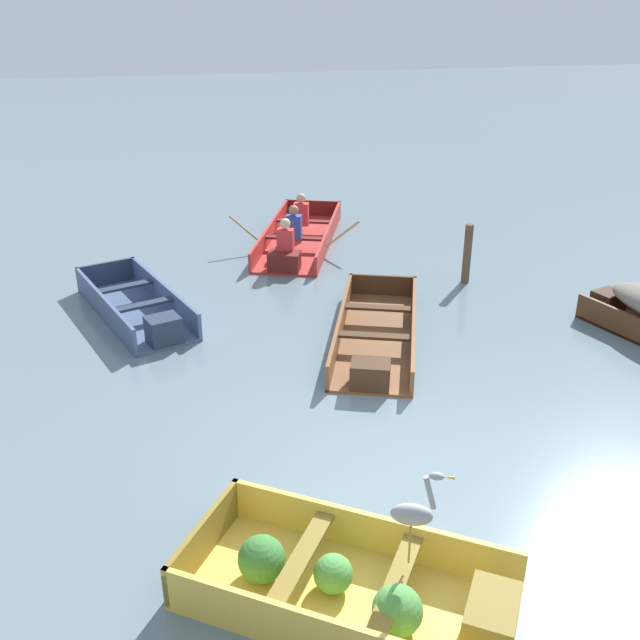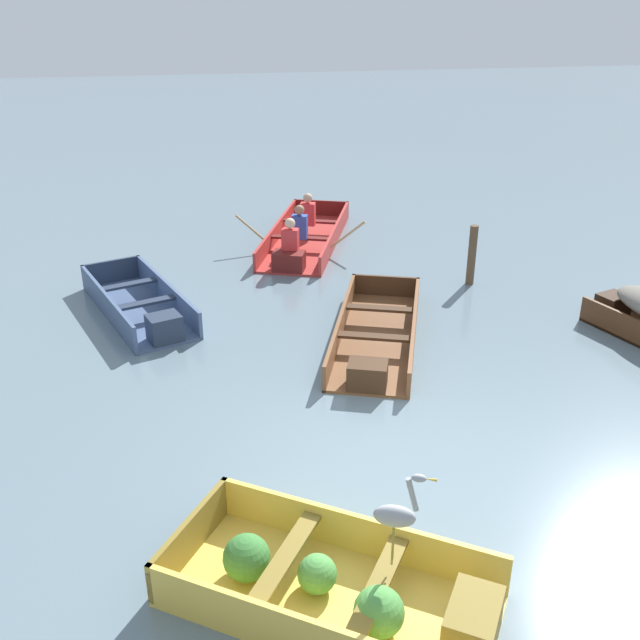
{
  "view_description": "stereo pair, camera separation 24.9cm",
  "coord_description": "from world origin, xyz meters",
  "px_view_note": "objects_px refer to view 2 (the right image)",
  "views": [
    {
      "loc": [
        -2.32,
        -5.51,
        4.41
      ],
      "look_at": [
        -0.27,
        3.1,
        0.35
      ],
      "focal_mm": 40.0,
      "sensor_mm": 36.0,
      "label": 1
    },
    {
      "loc": [
        -2.07,
        -5.56,
        4.41
      ],
      "look_at": [
        -0.27,
        3.1,
        0.35
      ],
      "focal_mm": 40.0,
      "sensor_mm": 36.0,
      "label": 2
    }
  ],
  "objects_px": {
    "dinghy_yellow_foreground": "(336,589)",
    "rowboat_red_with_crew": "(304,237)",
    "skiff_slate_blue_far_moored": "(141,306)",
    "skiff_wooden_brown_near_moored": "(376,336)",
    "heron_on_dinghy": "(397,514)",
    "mooring_post": "(472,255)"
  },
  "relations": [
    {
      "from": "dinghy_yellow_foreground",
      "to": "skiff_wooden_brown_near_moored",
      "type": "xyz_separation_m",
      "value": [
        1.57,
        4.39,
        -0.05
      ]
    },
    {
      "from": "dinghy_yellow_foreground",
      "to": "skiff_slate_blue_far_moored",
      "type": "xyz_separation_m",
      "value": [
        -1.62,
        6.04,
        -0.02
      ]
    },
    {
      "from": "rowboat_red_with_crew",
      "to": "skiff_wooden_brown_near_moored",
      "type": "bearing_deg",
      "value": -87.21
    },
    {
      "from": "dinghy_yellow_foreground",
      "to": "heron_on_dinghy",
      "type": "height_order",
      "value": "heron_on_dinghy"
    },
    {
      "from": "skiff_wooden_brown_near_moored",
      "to": "heron_on_dinghy",
      "type": "height_order",
      "value": "heron_on_dinghy"
    },
    {
      "from": "dinghy_yellow_foreground",
      "to": "rowboat_red_with_crew",
      "type": "bearing_deg",
      "value": 81.11
    },
    {
      "from": "dinghy_yellow_foreground",
      "to": "rowboat_red_with_crew",
      "type": "relative_size",
      "value": 0.74
    },
    {
      "from": "skiff_slate_blue_far_moored",
      "to": "mooring_post",
      "type": "relative_size",
      "value": 2.92
    },
    {
      "from": "skiff_wooden_brown_near_moored",
      "to": "skiff_slate_blue_far_moored",
      "type": "height_order",
      "value": "skiff_slate_blue_far_moored"
    },
    {
      "from": "dinghy_yellow_foreground",
      "to": "skiff_wooden_brown_near_moored",
      "type": "height_order",
      "value": "dinghy_yellow_foreground"
    },
    {
      "from": "heron_on_dinghy",
      "to": "mooring_post",
      "type": "relative_size",
      "value": 0.84
    },
    {
      "from": "skiff_wooden_brown_near_moored",
      "to": "mooring_post",
      "type": "distance_m",
      "value": 2.87
    },
    {
      "from": "heron_on_dinghy",
      "to": "rowboat_red_with_crew",
      "type": "bearing_deg",
      "value": 83.99
    },
    {
      "from": "dinghy_yellow_foreground",
      "to": "heron_on_dinghy",
      "type": "relative_size",
      "value": 3.37
    },
    {
      "from": "mooring_post",
      "to": "dinghy_yellow_foreground",
      "type": "bearing_deg",
      "value": -120.72
    },
    {
      "from": "dinghy_yellow_foreground",
      "to": "mooring_post",
      "type": "relative_size",
      "value": 2.81
    },
    {
      "from": "dinghy_yellow_foreground",
      "to": "rowboat_red_with_crew",
      "type": "height_order",
      "value": "rowboat_red_with_crew"
    },
    {
      "from": "rowboat_red_with_crew",
      "to": "heron_on_dinghy",
      "type": "relative_size",
      "value": 4.52
    },
    {
      "from": "rowboat_red_with_crew",
      "to": "mooring_post",
      "type": "bearing_deg",
      "value": -46.01
    },
    {
      "from": "rowboat_red_with_crew",
      "to": "mooring_post",
      "type": "xyz_separation_m",
      "value": [
        2.36,
        -2.44,
        0.3
      ]
    },
    {
      "from": "skiff_slate_blue_far_moored",
      "to": "rowboat_red_with_crew",
      "type": "relative_size",
      "value": 0.77
    },
    {
      "from": "skiff_wooden_brown_near_moored",
      "to": "heron_on_dinghy",
      "type": "bearing_deg",
      "value": -104.25
    }
  ]
}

